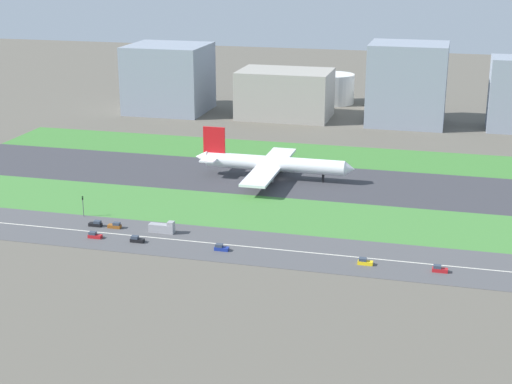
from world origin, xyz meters
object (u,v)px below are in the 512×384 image
Objects in this scene: office_tower at (407,84)px; fuel_tank_west at (334,89)px; terminal_building at (169,78)px; car_4 at (96,224)px; car_3 at (94,235)px; traffic_light at (83,205)px; truck_0 at (163,228)px; airliner at (271,164)px; car_5 at (137,240)px; car_6 at (439,269)px; car_1 at (365,262)px; fuel_tank_centre at (387,92)px; car_2 at (221,248)px; car_0 at (115,226)px; hangar_building at (285,94)px.

fuel_tank_west is (-44.87, 45.00, -12.26)m from office_tower.
car_4 is at bearing -77.00° from terminal_building.
car_3 is 22.28m from traffic_light.
fuel_tank_west is (43.35, 227.00, 7.65)m from car_4.
car_3 is 210.50m from office_tower.
truck_0 is 0.35× the size of fuel_tank_west.
car_5 is (-24.61, -78.00, -5.31)m from airliner.
terminal_building reaches higher than car_6.
car_1 is at bearing -180.00° from car_3.
car_5 is at bearing -103.24° from fuel_tank_centre.
fuel_tank_west is (51.80, 219.01, 4.28)m from traffic_light.
car_3 is 198.27m from terminal_building.
fuel_tank_centre is (55.76, 237.00, 6.97)m from car_5.
car_5 is (-4.85, -10.00, -0.75)m from truck_0.
car_6 is at bearing -180.00° from car_2.
terminal_building is 1.74× the size of fuel_tank_centre.
fuel_tank_centre is at bearing -96.75° from car_2.
terminal_building is (-65.60, 182.00, 16.76)m from truck_0.
car_0 is at bearing 0.00° from car_4.
car_0 and car_6 have the same top height.
fuel_tank_west is (19.30, 45.00, -4.13)m from hangar_building.
traffic_light is (-98.76, 17.99, 3.37)m from car_1.
car_3 is 0.09× the size of hangar_building.
airliner is 1.33× the size of hangar_building.
car_2 is 197.50m from office_tower.
truck_0 is 1.17× the size of traffic_light.
truck_0 is 1.91× the size of car_2.
office_tower is at bearing 0.00° from terminal_building.
car_2 is 0.61× the size of traffic_light.
car_2 is 212.12m from terminal_building.
truck_0 is at bearing -94.98° from fuel_tank_west.
fuel_tank_west is (39.09, 237.00, 7.65)m from car_3.
car_1 is 90.87m from car_4.
fuel_tank_centre is (28.07, 237.00, 6.97)m from car_2.
fuel_tank_west reaches higher than car_5.
office_tower is 64.72m from fuel_tank_west.
car_6 is (68.30, -78.00, -5.31)m from airliner.
airliner is 162.03m from fuel_tank_centre.
fuel_tank_centre is at bearing 41.74° from hangar_building.
car_3 is 0.18× the size of fuel_tank_centre.
fuel_tank_centre is at bearing -81.09° from car_6.
car_2 is at bearing 0.00° from car_1.
fuel_tank_west is (0.01, 159.00, 2.34)m from airliner.
car_5 is at bearing 0.00° from car_2.
fuel_tank_centre reaches higher than car_0.
car_6 is 1.00× the size of car_2.
car_4 and car_5 have the same top height.
truck_0 is at bearing -0.00° from car_4.
car_1 is 100.45m from traffic_light.
car_0 and car_3 have the same top height.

